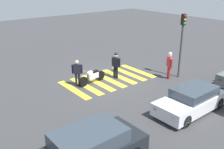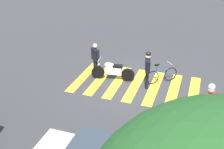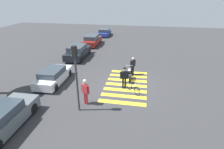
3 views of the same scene
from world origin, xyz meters
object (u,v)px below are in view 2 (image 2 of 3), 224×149
object	(u,v)px
officer_on_foot	(95,57)
pedestrian_bystander	(209,103)
officer_by_motorcycle	(148,67)
police_motorcycle	(113,71)
leaning_bicycle	(161,75)

from	to	relation	value
officer_on_foot	pedestrian_bystander	world-z (taller)	pedestrian_bystander
officer_by_motorcycle	officer_on_foot	bearing A→B (deg)	-9.37
police_motorcycle	officer_by_motorcycle	distance (m)	1.87
police_motorcycle	pedestrian_bystander	distance (m)	5.18
police_motorcycle	officer_on_foot	xyz separation A→B (m)	(0.98, -0.18, 0.51)
officer_on_foot	officer_by_motorcycle	xyz separation A→B (m)	(-2.73, 0.45, 0.09)
officer_by_motorcycle	pedestrian_bystander	distance (m)	3.55
leaning_bicycle	pedestrian_bystander	world-z (taller)	pedestrian_bystander
leaning_bicycle	officer_by_motorcycle	distance (m)	1.15
officer_on_foot	pedestrian_bystander	distance (m)	6.10
police_motorcycle	pedestrian_bystander	xyz separation A→B (m)	(-4.47, 2.55, 0.63)
police_motorcycle	officer_on_foot	size ratio (longest dim) A/B	1.25
pedestrian_bystander	leaning_bicycle	bearing A→B (deg)	-54.38
police_motorcycle	officer_on_foot	distance (m)	1.12
officer_on_foot	pedestrian_bystander	xyz separation A→B (m)	(-5.46, 2.73, 0.11)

